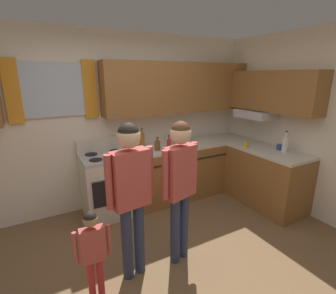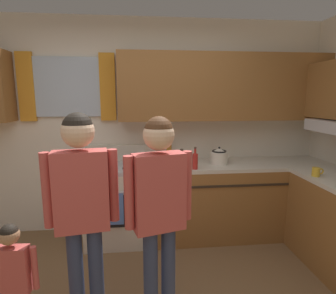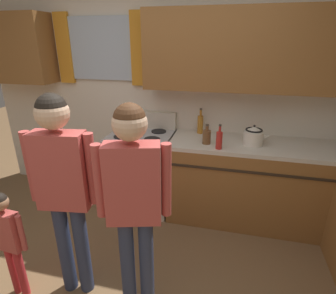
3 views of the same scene
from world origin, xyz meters
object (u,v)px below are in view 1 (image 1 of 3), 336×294
Objects in this scene: mug_mustard_yellow at (246,144)px; small_child at (93,248)px; stovetop_kettle at (181,139)px; adult_holding_child at (131,185)px; stove_oven at (108,184)px; mug_cobalt_blue at (279,147)px; bottle_squat_brown at (157,145)px; adult_in_plaid at (180,177)px; bottle_oil_amber at (142,139)px; bottle_sauce_red at (169,145)px; bottle_milk_white at (285,144)px.

small_child is at bearing -162.23° from mug_mustard_yellow.
stovetop_kettle is 1.82m from adult_holding_child.
mug_cobalt_blue is (2.37, -0.98, 0.48)m from stove_oven.
mug_cobalt_blue is at bearing 7.39° from adult_holding_child.
mug_cobalt_blue is 0.42× the size of stovetop_kettle.
stovetop_kettle is (-0.82, 0.59, 0.05)m from mug_mustard_yellow.
adult_in_plaid is (-0.34, -1.20, 0.00)m from bottle_squat_brown.
bottle_oil_amber is 0.18× the size of adult_in_plaid.
adult_in_plaid is (-0.80, -1.28, -0.01)m from stovetop_kettle.
bottle_sauce_red is at bearing -15.18° from stove_oven.
bottle_squat_brown is at bearing -9.54° from stove_oven.
bottle_squat_brown is at bearing 158.23° from mug_mustard_yellow.
adult_in_plaid is at bearing 7.91° from small_child.
adult_holding_child is at bearing -175.16° from bottle_milk_white.
adult_in_plaid is at bearing -2.63° from adult_holding_child.
bottle_oil_amber is 1.68m from adult_holding_child.
stovetop_kettle is (-1.13, 1.05, -0.02)m from bottle_milk_white.
bottle_oil_amber is 2.09m from mug_cobalt_blue.
mug_cobalt_blue is 1.99m from adult_in_plaid.
small_child is (-0.94, -0.13, -0.41)m from adult_in_plaid.
stove_oven is 1.05m from bottle_sauce_red.
stove_oven is 5.37× the size of bottle_squat_brown.
adult_in_plaid is (0.41, -1.32, 0.51)m from stove_oven.
small_child is at bearing -125.36° from bottle_oil_amber.
stovetop_kettle is 0.30× the size of small_child.
stove_oven is at bearing 170.46° from bottle_squat_brown.
small_child is at bearing -110.10° from stove_oven.
stovetop_kettle is at bearing 136.99° from bottle_milk_white.
bottle_oil_amber reaches higher than mug_mustard_yellow.
bottle_oil_amber reaches higher than stovetop_kettle.
bottle_milk_white is at bearing 7.20° from small_child.
adult_in_plaid is at bearing -105.78° from bottle_squat_brown.
bottle_oil_amber is 1.40× the size of bottle_squat_brown.
bottle_oil_amber is at bearing 54.64° from small_child.
mug_cobalt_blue is (1.73, -1.17, -0.07)m from bottle_oil_amber.
bottle_sauce_red is (-1.45, 0.86, -0.03)m from bottle_milk_white.
bottle_oil_amber is 0.31× the size of small_child.
bottle_oil_amber reaches higher than mug_cobalt_blue.
bottle_oil_amber is 2.38× the size of mug_mustard_yellow.
bottle_squat_brown is 1.46m from adult_holding_child.
bottle_sauce_red is 1.20× the size of bottle_squat_brown.
small_child is (-1.28, -1.33, -0.41)m from bottle_squat_brown.
bottle_sauce_red is at bearing 40.80° from small_child.
bottle_sauce_red is at bearing -61.20° from bottle_oil_amber.
bottle_milk_white is 0.56m from mug_mustard_yellow.
stovetop_kettle is at bearing 58.17° from adult_in_plaid.
small_child is (-2.90, -0.48, -0.37)m from mug_cobalt_blue.
mug_cobalt_blue is 2.96m from small_child.
bottle_milk_white is 1.53× the size of bottle_squat_brown.
adult_in_plaid is at bearing -173.14° from bottle_milk_white.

